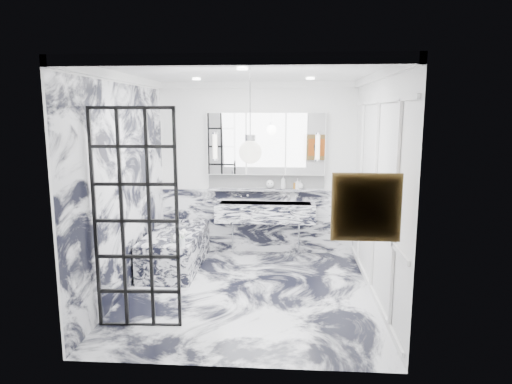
# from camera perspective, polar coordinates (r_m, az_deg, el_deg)

# --- Properties ---
(floor) EXTENTS (3.60, 3.60, 0.00)m
(floor) POSITION_cam_1_polar(r_m,az_deg,el_deg) (6.12, -1.02, -12.35)
(floor) COLOR white
(floor) RESTS_ON ground
(ceiling) EXTENTS (3.60, 3.60, 0.00)m
(ceiling) POSITION_cam_1_polar(r_m,az_deg,el_deg) (5.68, -1.11, 14.78)
(ceiling) COLOR white
(ceiling) RESTS_ON wall_back
(wall_back) EXTENTS (3.60, 0.00, 3.60)m
(wall_back) POSITION_cam_1_polar(r_m,az_deg,el_deg) (7.51, 0.14, 2.90)
(wall_back) COLOR white
(wall_back) RESTS_ON floor
(wall_front) EXTENTS (3.60, 0.00, 3.60)m
(wall_front) POSITION_cam_1_polar(r_m,az_deg,el_deg) (3.98, -3.34, -3.44)
(wall_front) COLOR white
(wall_front) RESTS_ON floor
(wall_left) EXTENTS (0.00, 3.60, 3.60)m
(wall_left) POSITION_cam_1_polar(r_m,az_deg,el_deg) (6.09, -16.24, 0.85)
(wall_left) COLOR white
(wall_left) RESTS_ON floor
(wall_right) EXTENTS (0.00, 3.60, 3.60)m
(wall_right) POSITION_cam_1_polar(r_m,az_deg,el_deg) (5.82, 14.83, 0.51)
(wall_right) COLOR white
(wall_right) RESTS_ON floor
(marble_clad_back) EXTENTS (3.18, 0.05, 1.05)m
(marble_clad_back) POSITION_cam_1_polar(r_m,az_deg,el_deg) (7.65, 0.13, -3.64)
(marble_clad_back) COLOR white
(marble_clad_back) RESTS_ON floor
(marble_clad_left) EXTENTS (0.02, 3.56, 2.68)m
(marble_clad_left) POSITION_cam_1_polar(r_m,az_deg,el_deg) (6.09, -16.08, 0.29)
(marble_clad_left) COLOR white
(marble_clad_left) RESTS_ON floor
(panel_molding) EXTENTS (0.03, 3.40, 2.30)m
(panel_molding) POSITION_cam_1_polar(r_m,az_deg,el_deg) (5.83, 14.59, -0.46)
(panel_molding) COLOR white
(panel_molding) RESTS_ON floor
(soap_bottle_a) EXTENTS (0.09, 0.09, 0.22)m
(soap_bottle_a) POSITION_cam_1_polar(r_m,az_deg,el_deg) (7.44, 3.42, 1.24)
(soap_bottle_a) COLOR #8C5919
(soap_bottle_a) RESTS_ON ledge
(soap_bottle_b) EXTENTS (0.09, 0.09, 0.17)m
(soap_bottle_b) POSITION_cam_1_polar(r_m,az_deg,el_deg) (7.44, 5.21, 1.04)
(soap_bottle_b) COLOR #4C4C51
(soap_bottle_b) RESTS_ON ledge
(soap_bottle_c) EXTENTS (0.11, 0.11, 0.14)m
(soap_bottle_c) POSITION_cam_1_polar(r_m,az_deg,el_deg) (7.44, 5.54, 0.91)
(soap_bottle_c) COLOR silver
(soap_bottle_c) RESTS_ON ledge
(face_pot) EXTENTS (0.13, 0.13, 0.13)m
(face_pot) POSITION_cam_1_polar(r_m,az_deg,el_deg) (7.45, 1.77, 1.01)
(face_pot) COLOR white
(face_pot) RESTS_ON ledge
(amber_bottle) EXTENTS (0.04, 0.04, 0.10)m
(amber_bottle) POSITION_cam_1_polar(r_m,az_deg,el_deg) (7.44, 4.84, 0.78)
(amber_bottle) COLOR #8C5919
(amber_bottle) RESTS_ON ledge
(flower_vase) EXTENTS (0.08, 0.08, 0.12)m
(flower_vase) POSITION_cam_1_polar(r_m,az_deg,el_deg) (6.17, -9.23, -6.29)
(flower_vase) COLOR silver
(flower_vase) RESTS_ON bathtub
(crittall_door) EXTENTS (0.88, 0.08, 2.37)m
(crittall_door) POSITION_cam_1_polar(r_m,az_deg,el_deg) (5.01, -14.79, -3.51)
(crittall_door) COLOR black
(crittall_door) RESTS_ON floor
(artwork) EXTENTS (0.49, 0.05, 0.49)m
(artwork) POSITION_cam_1_polar(r_m,az_deg,el_deg) (4.02, 13.60, -1.86)
(artwork) COLOR #BC4113
(artwork) RESTS_ON wall_front
(pendant_light) EXTENTS (0.22, 0.22, 0.22)m
(pendant_light) POSITION_cam_1_polar(r_m,az_deg,el_deg) (4.45, -0.72, 5.00)
(pendant_light) COLOR white
(pendant_light) RESTS_ON ceiling
(trough_sink) EXTENTS (1.60, 0.45, 0.30)m
(trough_sink) POSITION_cam_1_polar(r_m,az_deg,el_deg) (7.38, 1.17, -2.51)
(trough_sink) COLOR silver
(trough_sink) RESTS_ON wall_back
(ledge) EXTENTS (1.90, 0.14, 0.04)m
(ledge) POSITION_cam_1_polar(r_m,az_deg,el_deg) (7.47, 1.25, 0.30)
(ledge) COLOR silver
(ledge) RESTS_ON wall_back
(subway_tile) EXTENTS (1.90, 0.03, 0.23)m
(subway_tile) POSITION_cam_1_polar(r_m,az_deg,el_deg) (7.51, 1.27, 1.40)
(subway_tile) COLOR white
(subway_tile) RESTS_ON wall_back
(mirror_cabinet) EXTENTS (1.90, 0.16, 1.00)m
(mirror_cabinet) POSITION_cam_1_polar(r_m,az_deg,el_deg) (7.39, 1.27, 6.05)
(mirror_cabinet) COLOR white
(mirror_cabinet) RESTS_ON wall_back
(sconce_left) EXTENTS (0.07, 0.07, 0.40)m
(sconce_left) POSITION_cam_1_polar(r_m,az_deg,el_deg) (7.38, -5.17, 5.70)
(sconce_left) COLOR white
(sconce_left) RESTS_ON mirror_cabinet
(sconce_right) EXTENTS (0.07, 0.07, 0.40)m
(sconce_right) POSITION_cam_1_polar(r_m,az_deg,el_deg) (7.31, 7.70, 5.61)
(sconce_right) COLOR white
(sconce_right) RESTS_ON mirror_cabinet
(bathtub) EXTENTS (0.75, 1.65, 0.55)m
(bathtub) POSITION_cam_1_polar(r_m,az_deg,el_deg) (7.05, -10.02, -7.09)
(bathtub) COLOR silver
(bathtub) RESTS_ON floor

